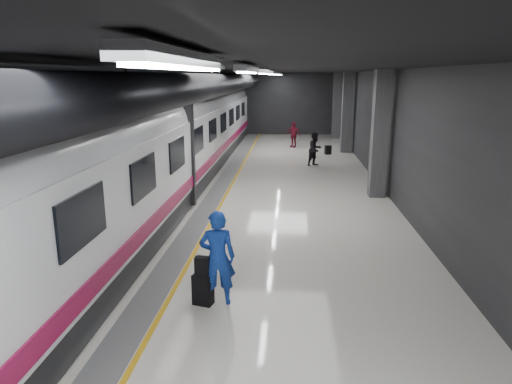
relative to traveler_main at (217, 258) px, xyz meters
name	(u,v)px	position (x,y,z in m)	size (l,w,h in m)	color
ground	(247,209)	(-0.05, 6.48, -0.94)	(40.00, 40.00, 0.00)	silver
platform_hall	(241,99)	(-0.34, 7.44, 2.60)	(10.02, 40.02, 4.51)	black
train	(148,146)	(-3.30, 6.48, 1.13)	(3.05, 38.00, 4.05)	black
traveler_main	(217,258)	(0.00, 0.00, 0.00)	(0.68, 0.45, 1.87)	blue
suitcase_main	(203,289)	(-0.28, -0.07, -0.63)	(0.37, 0.24, 0.61)	black
shoulder_bag	(202,266)	(-0.28, -0.09, -0.14)	(0.27, 0.15, 0.37)	black
traveler_far_a	(315,149)	(2.55, 14.18, -0.12)	(0.79, 0.62, 1.63)	black
traveler_far_b	(293,135)	(1.51, 20.06, -0.15)	(0.92, 0.38, 1.57)	maroon
suitcase_far	(328,150)	(3.46, 17.60, -0.69)	(0.34, 0.22, 0.50)	black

